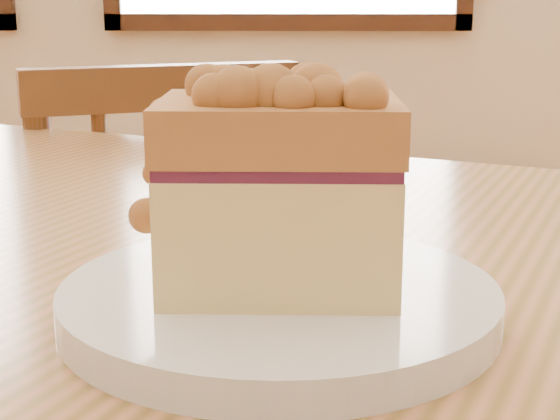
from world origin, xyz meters
The scene contains 3 objects.
cafe_chair_main centered at (0.12, 0.92, 0.42)m, with size 0.48×0.48×0.83m.
plate centered at (0.32, 0.15, 0.76)m, with size 0.21×0.21×0.02m.
cake_slice centered at (0.31, 0.15, 0.82)m, with size 0.12×0.09×0.11m.
Camera 1 is at (0.32, -0.24, 0.90)m, focal length 55.00 mm.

